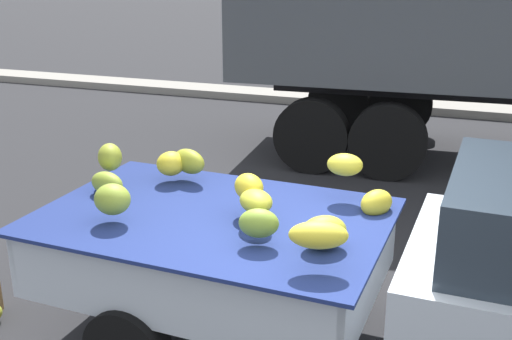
# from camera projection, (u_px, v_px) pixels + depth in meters

# --- Properties ---
(curb_strip) EXTENTS (80.00, 0.80, 0.16)m
(curb_strip) POSITION_uv_depth(u_px,v_px,m) (424.00, 107.00, 12.76)
(curb_strip) COLOR gray
(curb_strip) RESTS_ON ground
(pickup_truck) EXTENTS (4.77, 1.99, 1.70)m
(pickup_truck) POSITION_uv_depth(u_px,v_px,m) (459.00, 282.00, 4.26)
(pickup_truck) COLOR silver
(pickup_truck) RESTS_ON ground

